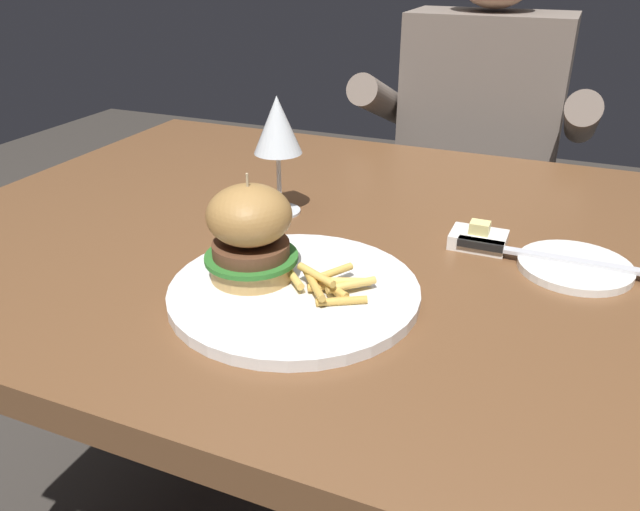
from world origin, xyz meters
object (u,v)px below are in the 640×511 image
bread_plate (575,265)px  diner_person (473,190)px  table_knife (534,252)px  butter_dish (478,239)px  burger_sandwich (250,232)px  main_plate (294,291)px  wine_glass (277,128)px

bread_plate → diner_person: diner_person is taller
diner_person → table_knife: bearing=-75.3°
butter_dish → diner_person: diner_person is taller
bread_plate → butter_dish: (-0.13, 0.02, 0.01)m
burger_sandwich → diner_person: diner_person is taller
diner_person → burger_sandwich: bearing=-97.1°
main_plate → butter_dish: (0.17, 0.22, 0.00)m
main_plate → wine_glass: (-0.13, 0.23, 0.12)m
main_plate → bread_plate: (0.30, 0.20, -0.00)m
main_plate → diner_person: 0.95m
wine_glass → diner_person: 0.79m
main_plate → burger_sandwich: size_ratio=2.28×
wine_glass → main_plate: bearing=-60.2°
main_plate → bread_plate: 0.36m
bread_plate → table_knife: size_ratio=0.59×
butter_dish → diner_person: bearing=99.4°
wine_glass → butter_dish: (0.30, -0.01, -0.12)m
burger_sandwich → bread_plate: burger_sandwich is taller
burger_sandwich → table_knife: 0.37m
main_plate → bread_plate: main_plate is taller
butter_dish → main_plate: bearing=-128.1°
table_knife → main_plate: bearing=-140.8°
bread_plate → burger_sandwich: bearing=-151.0°
main_plate → table_knife: size_ratio=1.23×
main_plate → table_knife: (0.25, 0.20, 0.01)m
main_plate → burger_sandwich: 0.09m
wine_glass → table_knife: size_ratio=0.75×
bread_plate → table_knife: bearing=179.8°
wine_glass → butter_dish: wine_glass is taller
burger_sandwich → wine_glass: wine_glass is taller
main_plate → burger_sandwich: (-0.06, 0.00, 0.06)m
main_plate → butter_dish: butter_dish is taller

